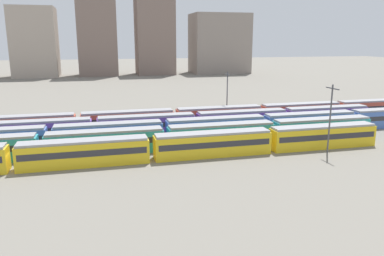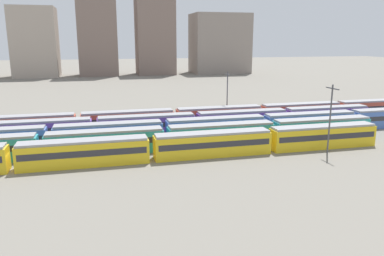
{
  "view_description": "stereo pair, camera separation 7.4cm",
  "coord_description": "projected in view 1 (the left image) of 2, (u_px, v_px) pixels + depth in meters",
  "views": [
    {
      "loc": [
        12.63,
        -53.25,
        17.33
      ],
      "look_at": [
        28.7,
        10.4,
        2.04
      ],
      "focal_mm": 35.49,
      "sensor_mm": 36.0,
      "label": 1
    },
    {
      "loc": [
        12.7,
        -53.27,
        17.33
      ],
      "look_at": [
        28.7,
        10.4,
        2.04
      ],
      "focal_mm": 35.49,
      "sensor_mm": 36.0,
      "label": 2
    }
  ],
  "objects": [
    {
      "name": "train_track_0",
      "position": [
        151.0,
        148.0,
        55.52
      ],
      "size": [
        74.7,
        3.06,
        3.75
      ],
      "color": "yellow",
      "rests_on": "ground_plane"
    },
    {
      "name": "catenary_pole_2",
      "position": [
        330.0,
        116.0,
        58.19
      ],
      "size": [
        0.24,
        3.2,
        10.78
      ],
      "color": "#4C4C51",
      "rests_on": "ground_plane"
    },
    {
      "name": "ground_plane",
      "position": [
        19.0,
        150.0,
        61.02
      ],
      "size": [
        600.0,
        600.0,
        0.0
      ],
      "primitive_type": "plane",
      "color": "slate"
    },
    {
      "name": "catenary_pole_1",
      "position": [
        227.0,
        94.0,
        82.08
      ],
      "size": [
        0.24,
        3.2,
        10.72
      ],
      "color": "#4C4C51",
      "rests_on": "ground_plane"
    },
    {
      "name": "distant_building_2",
      "position": [
        97.0,
        31.0,
        184.97
      ],
      "size": [
        18.46,
        16.81,
        43.02
      ],
      "primitive_type": "cube",
      "color": "#7A665B",
      "rests_on": "ground_plane"
    },
    {
      "name": "distant_building_3",
      "position": [
        155.0,
        36.0,
        192.27
      ],
      "size": [
        18.74,
        17.25,
        38.4
      ],
      "primitive_type": "cube",
      "color": "#7A665B",
      "rests_on": "ground_plane"
    },
    {
      "name": "train_track_4",
      "position": [
        219.0,
        115.0,
        79.28
      ],
      "size": [
        93.6,
        3.06,
        3.75
      ],
      "color": "#BC4C38",
      "rests_on": "ground_plane"
    },
    {
      "name": "train_track_2",
      "position": [
        264.0,
        125.0,
        70.75
      ],
      "size": [
        112.5,
        3.06,
        3.75
      ],
      "color": "#4C70BC",
      "rests_on": "ground_plane"
    },
    {
      "name": "distant_building_4",
      "position": [
        219.0,
        44.0,
        201.38
      ],
      "size": [
        29.37,
        20.25,
        30.73
      ],
      "primitive_type": "cube",
      "color": "gray",
      "rests_on": "ground_plane"
    },
    {
      "name": "distant_building_1",
      "position": [
        35.0,
        42.0,
        179.33
      ],
      "size": [
        20.08,
        19.98,
        32.34
      ],
      "primitive_type": "cube",
      "color": "#A89989",
      "rests_on": "ground_plane"
    },
    {
      "name": "train_track_3",
      "position": [
        196.0,
        122.0,
        72.84
      ],
      "size": [
        74.7,
        3.06,
        3.75
      ],
      "color": "#6B429E",
      "rests_on": "ground_plane"
    },
    {
      "name": "train_track_1",
      "position": [
        166.0,
        138.0,
        61.16
      ],
      "size": [
        74.7,
        3.06,
        3.75
      ],
      "color": "teal",
      "rests_on": "ground_plane"
    }
  ]
}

